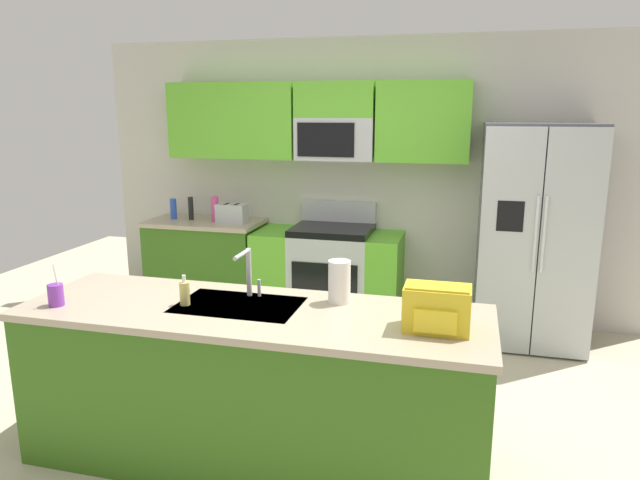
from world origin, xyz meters
TOP-DOWN VIEW (x-y plane):
  - ground_plane at (0.00, 0.00)m, footprint 9.00×9.00m
  - kitchen_wall_unit at (-0.14, 2.08)m, footprint 5.20×0.43m
  - back_counter at (-1.51, 1.80)m, footprint 1.10×0.63m
  - range_oven at (-0.27, 1.80)m, footprint 1.36×0.61m
  - refrigerator at (1.51, 1.73)m, footprint 0.90×0.76m
  - island_counter at (-0.14, -0.49)m, footprint 2.56×0.82m
  - toaster at (-1.21, 1.75)m, footprint 0.28×0.16m
  - pepper_mill at (-1.66, 1.80)m, footprint 0.05×0.05m
  - bottle_blue at (-1.84, 1.79)m, footprint 0.06×0.06m
  - bottle_pink at (-1.40, 1.79)m, footprint 0.07×0.07m
  - sink_faucet at (-0.23, -0.30)m, footprint 0.09×0.21m
  - drink_cup_purple at (-1.20, -0.70)m, footprint 0.08×0.08m
  - soap_dispenser at (-0.52, -0.52)m, footprint 0.06×0.06m
  - paper_towel_roll at (0.29, -0.26)m, footprint 0.12×0.12m
  - backpack at (0.84, -0.55)m, footprint 0.32×0.22m

SIDE VIEW (x-z plane):
  - ground_plane at x=0.00m, z-range 0.00..0.00m
  - range_oven at x=-0.27m, z-range -0.11..0.99m
  - back_counter at x=-1.51m, z-range 0.00..0.90m
  - island_counter at x=-0.14m, z-range 0.00..0.90m
  - refrigerator at x=1.51m, z-range 0.00..1.85m
  - drink_cup_purple at x=-1.20m, z-range 0.84..1.08m
  - soap_dispenser at x=-0.52m, z-range 0.88..1.05m
  - toaster at x=-1.21m, z-range 0.90..1.08m
  - bottle_blue at x=-1.84m, z-range 0.90..1.10m
  - pepper_mill at x=-1.66m, z-range 0.90..1.12m
  - backpack at x=0.84m, z-range 0.90..1.13m
  - bottle_pink at x=-1.40m, z-range 0.90..1.14m
  - paper_towel_roll at x=0.29m, z-range 0.90..1.14m
  - sink_faucet at x=-0.23m, z-range 0.93..1.21m
  - kitchen_wall_unit at x=-0.14m, z-range 0.17..2.77m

